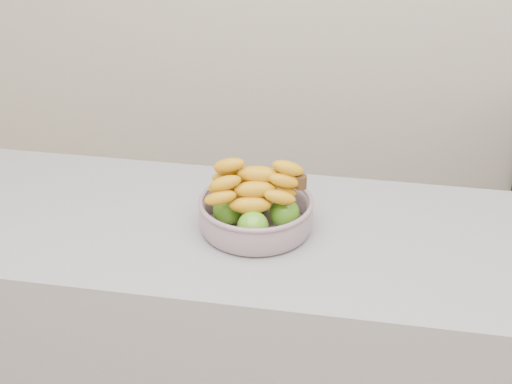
% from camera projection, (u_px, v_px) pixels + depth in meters
% --- Properties ---
extents(counter, '(2.00, 0.60, 0.90)m').
position_uv_depth(counter, '(292.00, 373.00, 1.92)').
color(counter, '#96969D').
rests_on(counter, ground).
extents(fruit_bowl, '(0.27, 0.27, 0.17)m').
position_uv_depth(fruit_bowl, '(256.00, 209.00, 1.69)').
color(fruit_bowl, '#9FACBF').
rests_on(fruit_bowl, counter).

